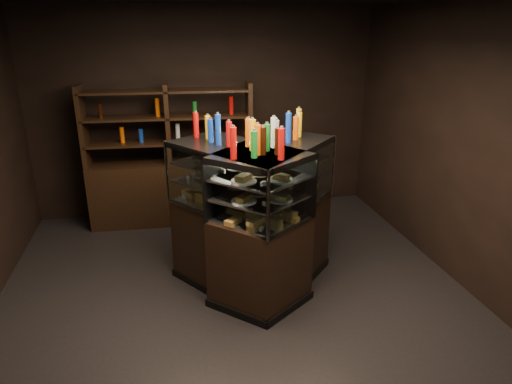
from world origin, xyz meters
TOP-DOWN VIEW (x-y plane):
  - ground at (0.00, 0.00)m, footprint 5.00×5.00m
  - room_shell at (0.00, 0.00)m, footprint 5.02×5.02m
  - display_case at (0.25, 0.10)m, footprint 1.87×1.63m
  - food_display at (0.25, 0.10)m, footprint 1.36×1.18m
  - bottles_top at (0.25, 0.10)m, footprint 1.19×1.04m
  - potted_conifer at (0.76, 1.18)m, footprint 0.35×0.35m
  - back_shelving at (-0.56, 2.05)m, footprint 2.31×0.55m

SIDE VIEW (x-z plane):
  - ground at x=0.00m, z-range 0.00..0.00m
  - potted_conifer at x=0.76m, z-range 0.05..0.80m
  - display_case at x=0.25m, z-range -0.27..1.34m
  - back_shelving at x=-0.56m, z-range -0.39..1.61m
  - food_display at x=0.25m, z-range 0.98..1.47m
  - bottles_top at x=0.25m, z-range 1.59..1.89m
  - room_shell at x=0.00m, z-range 0.44..3.45m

